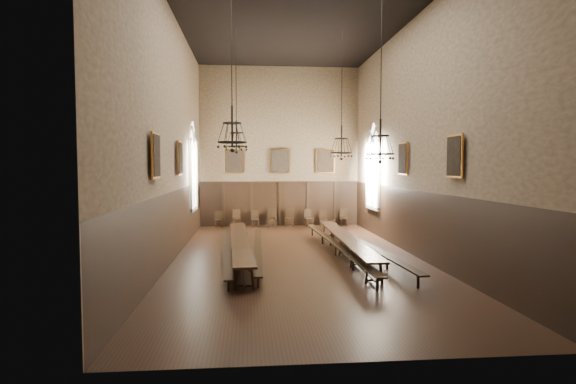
{
  "coord_description": "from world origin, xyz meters",
  "views": [
    {
      "loc": [
        -1.77,
        -16.47,
        3.41
      ],
      "look_at": [
        -0.19,
        1.5,
        2.36
      ],
      "focal_mm": 28.0,
      "sensor_mm": 36.0,
      "label": 1
    }
  ],
  "objects": [
    {
      "name": "window_right",
      "position": [
        4.43,
        5.5,
        3.4
      ],
      "size": [
        0.2,
        2.2,
        4.6
      ],
      "primitive_type": null,
      "color": "white",
      "rests_on": "wall_right"
    },
    {
      "name": "floor",
      "position": [
        0.0,
        0.0,
        -0.01
      ],
      "size": [
        9.0,
        18.0,
        0.02
      ],
      "primitive_type": "cube",
      "color": "black",
      "rests_on": "ground"
    },
    {
      "name": "bench_right_outer",
      "position": [
        2.64,
        0.21,
        0.29
      ],
      "size": [
        0.92,
        10.29,
        0.46
      ],
      "rotation": [
        0.0,
        0.0,
        0.06
      ],
      "color": "black",
      "rests_on": "floor"
    },
    {
      "name": "portrait_left_1",
      "position": [
        -4.38,
        -3.5,
        3.7
      ],
      "size": [
        0.12,
        1.0,
        1.3
      ],
      "color": "#B0722A",
      "rests_on": "wall_left"
    },
    {
      "name": "portrait_right_0",
      "position": [
        4.38,
        1.0,
        3.7
      ],
      "size": [
        0.12,
        1.0,
        1.3
      ],
      "color": "#B0722A",
      "rests_on": "wall_right"
    },
    {
      "name": "bench_left_outer",
      "position": [
        -2.57,
        -0.2,
        0.26
      ],
      "size": [
        0.8,
        9.08,
        0.41
      ],
      "rotation": [
        0.0,
        0.0,
        0.06
      ],
      "color": "black",
      "rests_on": "floor"
    },
    {
      "name": "wainscot_panelling",
      "position": [
        0.0,
        0.0,
        1.25
      ],
      "size": [
        9.0,
        18.0,
        2.5
      ],
      "primitive_type": null,
      "color": "black",
      "rests_on": "floor"
    },
    {
      "name": "bench_left_inner",
      "position": [
        -1.44,
        0.08,
        0.26
      ],
      "size": [
        0.45,
        9.07,
        0.41
      ],
      "rotation": [
        0.0,
        0.0,
        -0.02
      ],
      "color": "black",
      "rests_on": "floor"
    },
    {
      "name": "wall_left",
      "position": [
        -4.51,
        0.0,
        4.5
      ],
      "size": [
        0.02,
        18.0,
        9.0
      ],
      "primitive_type": "cube",
      "color": "#917759",
      "rests_on": "ground"
    },
    {
      "name": "chair_5",
      "position": [
        1.59,
        8.49,
        0.29
      ],
      "size": [
        0.51,
        0.51,
        0.98
      ],
      "rotation": [
        0.0,
        0.0,
        0.19
      ],
      "color": "black",
      "rests_on": "floor"
    },
    {
      "name": "chair_1",
      "position": [
        -2.43,
        8.55,
        0.29
      ],
      "size": [
        0.5,
        0.5,
        0.98
      ],
      "rotation": [
        0.0,
        0.0,
        0.18
      ],
      "color": "black",
      "rests_on": "floor"
    },
    {
      "name": "wall_front",
      "position": [
        0.0,
        -9.01,
        4.5
      ],
      "size": [
        9.0,
        0.02,
        9.0
      ],
      "primitive_type": "cube",
      "color": "#917759",
      "rests_on": "ground"
    },
    {
      "name": "bench_right_inner",
      "position": [
        1.52,
        0.26,
        0.31
      ],
      "size": [
        0.73,
        10.77,
        0.48
      ],
      "rotation": [
        0.0,
        0.0,
        0.04
      ],
      "color": "black",
      "rests_on": "floor"
    },
    {
      "name": "portrait_right_1",
      "position": [
        4.38,
        -3.5,
        3.7
      ],
      "size": [
        0.12,
        1.0,
        1.3
      ],
      "color": "#B0722A",
      "rests_on": "wall_right"
    },
    {
      "name": "portrait_left_0",
      "position": [
        -4.38,
        1.0,
        3.7
      ],
      "size": [
        0.12,
        1.0,
        1.3
      ],
      "color": "#B0722A",
      "rests_on": "wall_left"
    },
    {
      "name": "chandelier_back_right",
      "position": [
        2.13,
        2.17,
        4.28
      ],
      "size": [
        0.93,
        0.93,
        5.2
      ],
      "color": "black",
      "rests_on": "ceiling"
    },
    {
      "name": "portrait_back_1",
      "position": [
        0.0,
        8.88,
        3.7
      ],
      "size": [
        1.1,
        0.12,
        1.4
      ],
      "color": "#B0722A",
      "rests_on": "wall_back"
    },
    {
      "name": "chair_7",
      "position": [
        3.62,
        8.51,
        0.29
      ],
      "size": [
        0.46,
        0.46,
        0.97
      ],
      "rotation": [
        0.0,
        0.0,
        -0.06
      ],
      "color": "black",
      "rests_on": "floor"
    },
    {
      "name": "window_left",
      "position": [
        -4.43,
        5.5,
        3.4
      ],
      "size": [
        0.2,
        2.2,
        4.6
      ],
      "primitive_type": null,
      "color": "white",
      "rests_on": "wall_left"
    },
    {
      "name": "table_right",
      "position": [
        1.91,
        0.24,
        0.36
      ],
      "size": [
        0.82,
        9.3,
        0.72
      ],
      "rotation": [
        0.0,
        0.0,
        -0.02
      ],
      "color": "black",
      "rests_on": "floor"
    },
    {
      "name": "chandelier_back_left",
      "position": [
        -2.26,
        2.19,
        4.54
      ],
      "size": [
        0.86,
        0.86,
        4.94
      ],
      "color": "black",
      "rests_on": "ceiling"
    },
    {
      "name": "chandelier_front_left",
      "position": [
        -2.27,
        -2.47,
        4.45
      ],
      "size": [
        0.91,
        0.91,
        5.03
      ],
      "color": "black",
      "rests_on": "ceiling"
    },
    {
      "name": "chandelier_front_right",
      "position": [
        2.31,
        -2.79,
        4.13
      ],
      "size": [
        0.88,
        0.88,
        5.38
      ],
      "color": "black",
      "rests_on": "ceiling"
    },
    {
      "name": "table_left",
      "position": [
        -2.09,
        -0.02,
        0.37
      ],
      "size": [
        1.1,
        9.45,
        0.74
      ],
      "rotation": [
        0.0,
        0.0,
        0.05
      ],
      "color": "black",
      "rests_on": "floor"
    },
    {
      "name": "chair_6",
      "position": [
        2.43,
        8.48,
        0.27
      ],
      "size": [
        0.43,
        0.43,
        0.89
      ],
      "rotation": [
        0.0,
        0.0,
        -0.1
      ],
      "color": "black",
      "rests_on": "floor"
    },
    {
      "name": "wall_back",
      "position": [
        0.0,
        9.01,
        4.5
      ],
      "size": [
        9.0,
        0.02,
        9.0
      ],
      "primitive_type": "cube",
      "color": "#917759",
      "rests_on": "ground"
    },
    {
      "name": "chair_4",
      "position": [
        0.51,
        8.6,
        0.31
      ],
      "size": [
        0.52,
        0.52,
        1.01
      ],
      "rotation": [
        0.0,
        0.0,
        -0.18
      ],
      "color": "black",
      "rests_on": "floor"
    },
    {
      "name": "portrait_back_0",
      "position": [
        -2.6,
        8.88,
        3.7
      ],
      "size": [
        1.1,
        0.12,
        1.4
      ],
      "color": "#B0722A",
      "rests_on": "wall_back"
    },
    {
      "name": "chair_0",
      "position": [
        -3.44,
        8.52,
        0.27
      ],
      "size": [
        0.44,
        0.44,
        0.88
      ],
      "rotation": [
        0.0,
        0.0,
        0.14
      ],
      "color": "black",
      "rests_on": "floor"
    },
    {
      "name": "portrait_back_2",
      "position": [
        2.6,
        8.88,
        3.7
      ],
      "size": [
        1.1,
        0.12,
        1.4
      ],
      "color": "#B0722A",
      "rests_on": "wall_back"
    },
    {
      "name": "chair_2",
      "position": [
        -1.42,
        8.49,
        0.28
      ],
      "size": [
        0.44,
        0.44,
        0.92
      ],
      "rotation": [
        0.0,
        0.0,
        0.09
      ],
      "color": "black",
      "rests_on": "floor"
    },
    {
      "name": "chair_3",
      "position": [
        -0.47,
        8.5,
        0.3
      ],
      "size": [
        0.47,
        0.47,
        1.01
      ],
      "rotation": [
        0.0,
        0.0,
        -0.07
      ],
      "color": "black",
      "rests_on": "floor"
    },
    {
      "name": "wall_right",
      "position": [
        4.51,
        0.0,
        4.5
      ],
      "size": [
        0.02,
        18.0,
        9.0
      ],
      "primitive_type": "cube",
      "color": "#917759",
      "rests_on": "ground"
    },
    {
      "name": "ceiling",
      "position": [
        0.0,
        0.0,
        9.01
      ],
      "size": [
        9.0,
        18.0,
        0.02
      ],
      "primitive_type": "cube",
      "color": "black",
      "rests_on": "ground"
    }
  ]
}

